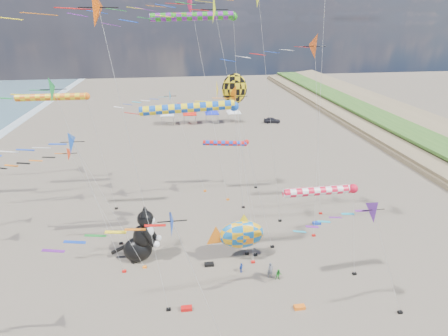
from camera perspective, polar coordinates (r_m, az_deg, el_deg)
name	(u,v)px	position (r m, az deg, el deg)	size (l,w,h in m)	color
delta_kite_0	(220,99)	(30.01, -0.72, 11.15)	(13.20, 2.37, 17.13)	orange
delta_kite_1	(62,13)	(22.79, -24.94, 22.03)	(13.59, 2.37, 23.74)	#EE5309
delta_kite_2	(40,96)	(29.50, -27.78, 10.31)	(11.06, 2.18, 18.06)	#1D923E
delta_kite_3	(197,4)	(40.08, -4.49, 25.17)	(14.98, 3.34, 25.21)	#FC1749
delta_kite_4	(58,162)	(35.95, -25.42, 0.82)	(9.66, 1.52, 10.83)	#F63D16
delta_kite_5	(218,12)	(32.10, -0.93, 24.16)	(12.45, 2.62, 24.02)	#E1FB1E
delta_kite_6	(389,219)	(27.12, 25.40, -7.59)	(7.68, 1.93, 10.33)	#5E2398
delta_kite_7	(157,101)	(43.88, -10.93, 10.69)	(10.88, 1.71, 13.98)	#188BC9
delta_kite_8	(60,148)	(30.67, -25.24, 2.96)	(12.37, 2.12, 13.84)	blue
delta_kite_9	(312,48)	(37.60, 14.23, 18.51)	(11.31, 2.69, 20.86)	#F05C1A
delta_kite_11	(149,232)	(18.45, -12.22, -10.16)	(9.94, 1.72, 13.18)	blue
windsock_0	(55,98)	(42.31, -25.84, 10.30)	(8.95, 0.79, 14.57)	orange
windsock_1	(196,17)	(37.77, -4.53, 23.31)	(9.97, 0.82, 22.53)	#23901A
windsock_2	(323,191)	(29.58, 15.87, -3.65)	(7.67, 0.77, 9.43)	red
windsock_3	(228,143)	(45.99, 0.60, 4.05)	(7.45, 0.71, 7.23)	red
windsock_4	(193,108)	(29.12, -5.15, 9.67)	(9.41, 0.81, 15.61)	blue
angelfish_kite	(232,91)	(30.95, 1.35, 12.53)	(3.74, 3.02, 17.63)	yellow
cat_inflatable	(139,234)	(35.18, -13.65, -10.37)	(4.21, 2.11, 5.69)	black
fish_inflatable	(241,234)	(34.37, 2.79, -10.75)	(5.88, 2.19, 4.97)	#136EBC
person_adult	(270,270)	(33.47, 7.58, -16.22)	(0.56, 0.37, 1.54)	slate
child_green	(279,275)	(33.44, 8.90, -16.82)	(0.54, 0.42, 1.11)	#228A25
child_blue	(241,268)	(33.96, 2.82, -15.93)	(0.58, 0.24, 0.98)	blue
kite_bag_0	(299,307)	(31.41, 12.22, -21.32)	(0.90, 0.44, 0.30)	orange
kite_bag_1	(209,264)	(34.86, -2.45, -15.45)	(0.90, 0.44, 0.30)	black
kite_bag_2	(187,308)	(30.85, -6.14, -21.83)	(0.90, 0.44, 0.30)	red
kite_bag_3	(317,223)	(42.25, 14.91, -8.68)	(0.90, 0.44, 0.30)	#1239B7
tent_row	(201,110)	(79.47, -3.82, 9.50)	(19.20, 4.20, 3.80)	silver
parked_car	(272,120)	(80.93, 7.84, 7.75)	(1.52, 3.77, 1.28)	#26262D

